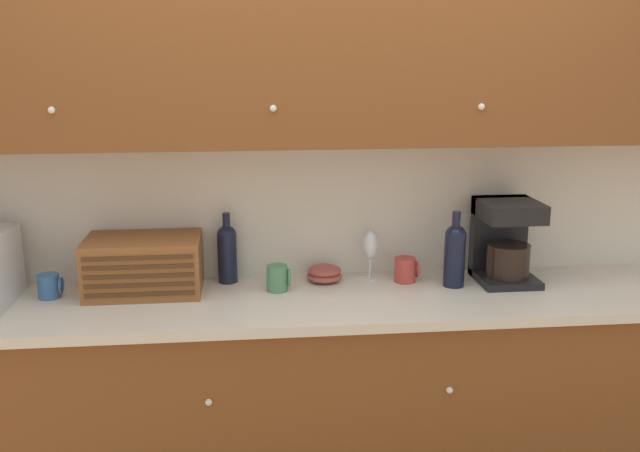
% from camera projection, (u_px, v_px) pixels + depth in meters
% --- Properties ---
extents(wall_back, '(6.00, 0.06, 2.60)m').
position_uv_depth(wall_back, '(314.00, 189.00, 3.09)').
color(wall_back, beige).
rests_on(wall_back, ground_plane).
extents(counter_unit, '(3.62, 0.62, 0.93)m').
position_uv_depth(counter_unit, '(322.00, 400.00, 2.97)').
color(counter_unit, brown).
rests_on(counter_unit, ground_plane).
extents(backsplash_panel, '(3.60, 0.01, 0.59)m').
position_uv_depth(backsplash_panel, '(315.00, 208.00, 3.07)').
color(backsplash_panel, silver).
rests_on(backsplash_panel, counter_unit).
extents(upper_cabinets, '(3.60, 0.34, 0.88)m').
position_uv_depth(upper_cabinets, '(360.00, 32.00, 2.77)').
color(upper_cabinets, brown).
rests_on(upper_cabinets, backsplash_panel).
extents(mug_patterned_third, '(0.10, 0.08, 0.10)m').
position_uv_depth(mug_patterned_third, '(50.00, 286.00, 2.82)').
color(mug_patterned_third, '#38669E').
rests_on(mug_patterned_third, counter_unit).
extents(bread_box, '(0.46, 0.30, 0.23)m').
position_uv_depth(bread_box, '(144.00, 265.00, 2.88)').
color(bread_box, brown).
rests_on(bread_box, counter_unit).
extents(wine_bottle, '(0.08, 0.08, 0.30)m').
position_uv_depth(wine_bottle, '(227.00, 251.00, 3.00)').
color(wine_bottle, black).
rests_on(wine_bottle, counter_unit).
extents(mug, '(0.10, 0.09, 0.11)m').
position_uv_depth(mug, '(278.00, 278.00, 2.91)').
color(mug, '#4C845B').
rests_on(mug, counter_unit).
extents(bowl_stack_on_counter, '(0.15, 0.15, 0.07)m').
position_uv_depth(bowl_stack_on_counter, '(324.00, 274.00, 3.03)').
color(bowl_stack_on_counter, '#9E473D').
rests_on(bowl_stack_on_counter, counter_unit).
extents(wine_glass, '(0.07, 0.07, 0.21)m').
position_uv_depth(wine_glass, '(370.00, 246.00, 3.04)').
color(wine_glass, silver).
rests_on(wine_glass, counter_unit).
extents(mug_blue_second, '(0.10, 0.09, 0.10)m').
position_uv_depth(mug_blue_second, '(406.00, 270.00, 3.02)').
color(mug_blue_second, '#B73D38').
rests_on(mug_blue_second, counter_unit).
extents(second_wine_bottle, '(0.09, 0.09, 0.32)m').
position_uv_depth(second_wine_bottle, '(455.00, 252.00, 2.95)').
color(second_wine_bottle, black).
rests_on(second_wine_bottle, counter_unit).
extents(coffee_maker, '(0.24, 0.27, 0.35)m').
position_uv_depth(coffee_maker, '(505.00, 240.00, 3.02)').
color(coffee_maker, black).
rests_on(coffee_maker, counter_unit).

